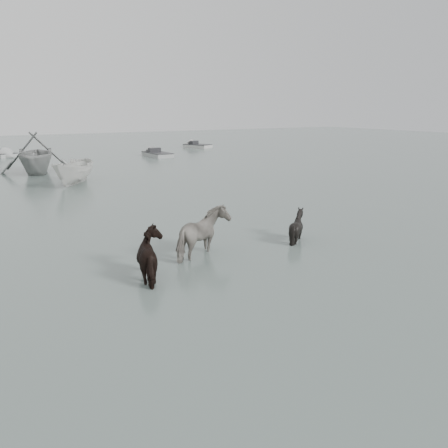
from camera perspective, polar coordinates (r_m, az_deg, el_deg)
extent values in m
plane|color=slate|center=(13.47, 0.22, -4.14)|extent=(140.00, 140.00, 0.00)
imported|color=black|center=(13.25, -2.85, -0.54)|extent=(2.26, 1.84, 1.74)
imported|color=black|center=(11.80, -8.98, -3.05)|extent=(1.64, 1.82, 1.59)
imported|color=black|center=(15.10, 9.52, 0.44)|extent=(1.26, 1.12, 1.35)
imported|color=gray|center=(33.04, -23.37, 8.68)|extent=(5.81, 6.44, 2.99)
imported|color=silver|center=(27.42, -18.98, 6.58)|extent=(3.63, 4.30, 1.60)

